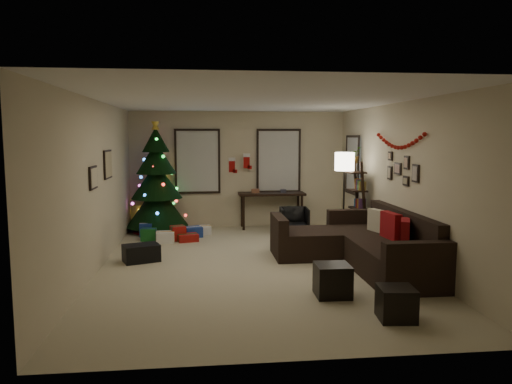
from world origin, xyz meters
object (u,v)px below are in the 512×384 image
Objects in this scene: sofa at (362,246)px; bookshelf at (359,203)px; desk at (272,197)px; desk_chair at (294,220)px; christmas_tree at (157,185)px.

sofa is 1.83m from bookshelf.
bookshelf is at bearing 73.69° from sofa.
sofa is 3.56m from desk.
sofa is 5.32× the size of desk_chair.
desk_chair is (3.02, -0.50, -0.76)m from christmas_tree.
desk is 0.93× the size of bookshelf.
christmas_tree is at bearing 174.32° from desk_chair.
bookshelf is (1.13, -1.03, 0.51)m from desk_chair.
desk_chair is (-0.64, 2.72, -0.02)m from sofa.
christmas_tree is 2.63m from desk.
christmas_tree is at bearing 159.72° from bookshelf.
christmas_tree reaches higher than sofa.
desk_chair is 0.35× the size of bookshelf.
sofa reaches higher than desk.
bookshelf reaches higher than desk_chair.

